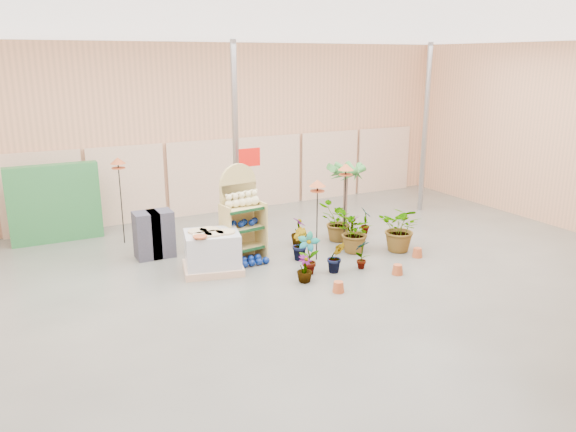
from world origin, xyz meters
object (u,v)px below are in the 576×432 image
(bird_table_front, at_px, (317,186))
(pallet_stack, at_px, (212,252))
(potted_plant_2, at_px, (355,232))
(display_shelf, at_px, (240,216))

(bird_table_front, bearing_deg, pallet_stack, 170.43)
(potted_plant_2, bearing_deg, display_shelf, 159.68)
(bird_table_front, relative_size, potted_plant_2, 1.83)
(display_shelf, distance_m, potted_plant_2, 2.50)
(display_shelf, relative_size, bird_table_front, 1.17)
(bird_table_front, bearing_deg, display_shelf, 148.27)
(pallet_stack, bearing_deg, potted_plant_2, 6.36)
(pallet_stack, height_order, bird_table_front, bird_table_front)
(display_shelf, relative_size, potted_plant_2, 2.14)
(display_shelf, xyz_separation_m, bird_table_front, (1.36, -0.84, 0.68))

